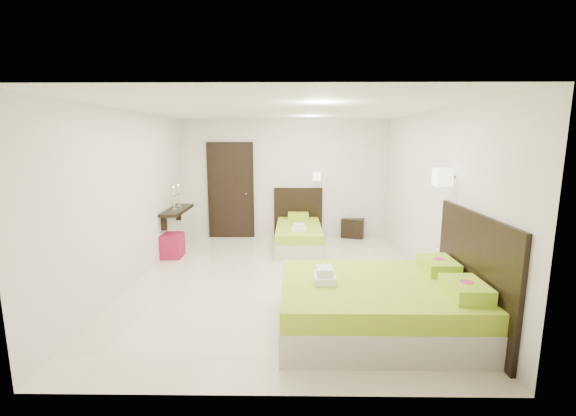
{
  "coord_description": "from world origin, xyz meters",
  "views": [
    {
      "loc": [
        0.18,
        -5.73,
        2.19
      ],
      "look_at": [
        0.1,
        0.3,
        1.1
      ],
      "focal_mm": 24.0,
      "sensor_mm": 36.0,
      "label": 1
    }
  ],
  "objects_px": {
    "nightstand": "(353,227)",
    "ottoman": "(170,246)",
    "bed_single": "(299,234)",
    "bed_double": "(384,302)"
  },
  "relations": [
    {
      "from": "nightstand",
      "to": "ottoman",
      "type": "bearing_deg",
      "value": -141.78
    },
    {
      "from": "bed_single",
      "to": "nightstand",
      "type": "height_order",
      "value": "bed_single"
    },
    {
      "from": "bed_single",
      "to": "ottoman",
      "type": "bearing_deg",
      "value": -162.87
    },
    {
      "from": "bed_single",
      "to": "nightstand",
      "type": "distance_m",
      "value": 1.49
    },
    {
      "from": "nightstand",
      "to": "bed_double",
      "type": "bearing_deg",
      "value": -79.07
    },
    {
      "from": "bed_single",
      "to": "bed_double",
      "type": "bearing_deg",
      "value": -74.96
    },
    {
      "from": "nightstand",
      "to": "bed_single",
      "type": "bearing_deg",
      "value": -131.4
    },
    {
      "from": "bed_single",
      "to": "nightstand",
      "type": "bearing_deg",
      "value": 33.6
    },
    {
      "from": "bed_single",
      "to": "bed_double",
      "type": "height_order",
      "value": "bed_double"
    },
    {
      "from": "bed_double",
      "to": "ottoman",
      "type": "relative_size",
      "value": 4.97
    }
  ]
}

